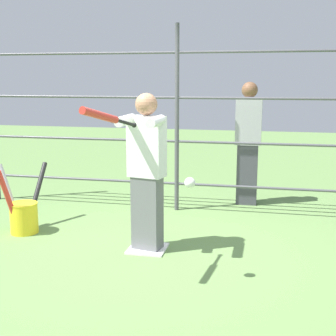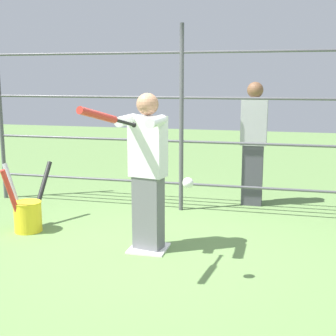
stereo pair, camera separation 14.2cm
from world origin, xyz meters
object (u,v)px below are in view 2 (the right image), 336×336
object	(u,v)px
bystander_behind_fence	(253,142)
batter	(148,167)
softball_in_flight	(188,183)
baseball_bat_swinging	(103,117)
bat_bucket	(27,213)

from	to	relation	value
bystander_behind_fence	batter	bearing A→B (deg)	66.34
batter	softball_in_flight	bearing A→B (deg)	128.65
softball_in_flight	batter	bearing A→B (deg)	-51.35
batter	baseball_bat_swinging	distance (m)	1.09
batter	bat_bucket	world-z (taller)	batter
baseball_bat_swinging	bat_bucket	distance (m)	2.28
baseball_bat_swinging	bystander_behind_fence	size ratio (longest dim) A/B	0.46
baseball_bat_swinging	softball_in_flight	world-z (taller)	baseball_bat_swinging
baseball_bat_swinging	bystander_behind_fence	xyz separation A→B (m)	(-1.06, -3.06, -0.58)
batter	baseball_bat_swinging	bearing A→B (deg)	82.68
batter	baseball_bat_swinging	world-z (taller)	batter
softball_in_flight	bystander_behind_fence	distance (m)	2.91
baseball_bat_swinging	batter	bearing A→B (deg)	-97.32
batter	baseball_bat_swinging	size ratio (longest dim) A/B	2.07
bat_bucket	softball_in_flight	bearing A→B (deg)	155.60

